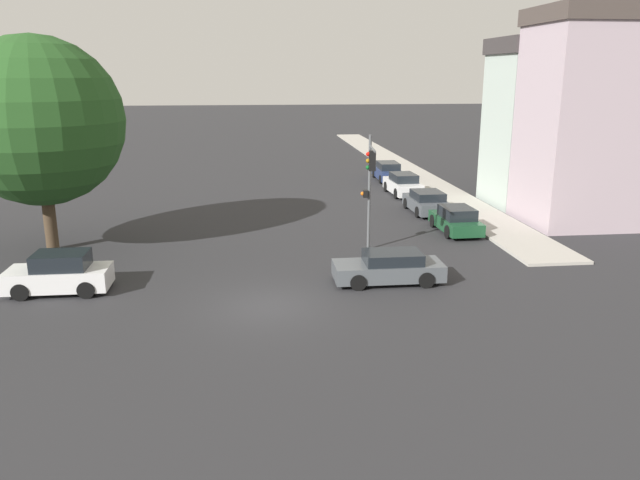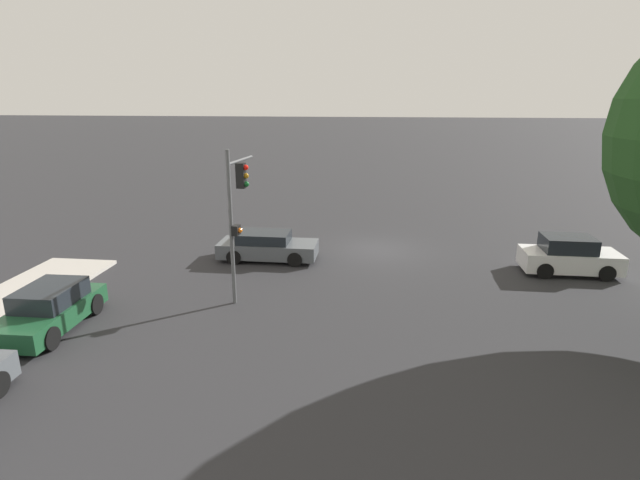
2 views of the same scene
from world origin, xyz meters
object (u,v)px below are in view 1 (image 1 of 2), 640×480
(street_tree, at_px, (39,121))
(crossing_car_1, at_px, (59,274))
(parked_car_1, at_px, (427,202))
(parked_car_3, at_px, (388,172))
(parked_car_0, at_px, (456,220))
(traffic_signal, at_px, (370,177))
(parked_car_2, at_px, (403,185))
(crossing_car_0, at_px, (389,268))

(street_tree, distance_m, crossing_car_1, 8.54)
(parked_car_1, distance_m, parked_car_3, 11.92)
(parked_car_0, xyz_separation_m, parked_car_1, (-0.18, 4.95, -0.02))
(street_tree, relative_size, parked_car_1, 2.36)
(crossing_car_1, bearing_deg, traffic_signal, -161.82)
(parked_car_0, bearing_deg, traffic_signal, 119.78)
(parked_car_3, bearing_deg, parked_car_2, 178.49)
(parked_car_0, xyz_separation_m, parked_car_2, (-0.23, 10.75, 0.06))
(traffic_signal, relative_size, parked_car_1, 1.30)
(street_tree, distance_m, parked_car_0, 21.13)
(crossing_car_0, relative_size, parked_car_3, 0.94)
(traffic_signal, relative_size, parked_car_0, 1.35)
(crossing_car_0, distance_m, parked_car_0, 9.36)
(crossing_car_0, height_order, crossing_car_1, crossing_car_1)
(traffic_signal, bearing_deg, parked_car_3, -99.26)
(crossing_car_0, distance_m, crossing_car_1, 12.93)
(crossing_car_1, bearing_deg, parked_car_0, -157.68)
(crossing_car_1, relative_size, parked_car_3, 0.82)
(parked_car_3, bearing_deg, street_tree, 132.40)
(crossing_car_0, xyz_separation_m, parked_car_3, (5.41, 24.54, 0.07))
(crossing_car_1, relative_size, parked_car_1, 0.91)
(traffic_signal, xyz_separation_m, parked_car_0, (5.35, 3.22, -2.93))
(parked_car_0, height_order, parked_car_1, parked_car_0)
(street_tree, distance_m, parked_car_2, 23.98)
(crossing_car_0, distance_m, parked_car_3, 25.13)
(traffic_signal, distance_m, parked_car_2, 15.15)
(street_tree, xyz_separation_m, traffic_signal, (15.04, -2.14, -2.51))
(traffic_signal, bearing_deg, street_tree, -2.32)
(parked_car_0, height_order, parked_car_2, parked_car_2)
(crossing_car_0, relative_size, parked_car_2, 0.99)
(crossing_car_1, height_order, parked_car_0, crossing_car_1)
(parked_car_1, bearing_deg, parked_car_3, -2.37)
(crossing_car_1, height_order, parked_car_3, crossing_car_1)
(crossing_car_0, bearing_deg, crossing_car_1, -1.09)
(parked_car_1, bearing_deg, traffic_signal, 146.40)
(street_tree, distance_m, traffic_signal, 15.39)
(crossing_car_1, distance_m, parked_car_0, 19.72)
(traffic_signal, bearing_deg, parked_car_2, -104.35)
(parked_car_0, relative_size, parked_car_2, 0.92)
(traffic_signal, xyz_separation_m, parked_car_3, (5.40, 20.09, -2.90))
(parked_car_2, bearing_deg, parked_car_1, 178.24)
(parked_car_1, bearing_deg, parked_car_2, -0.78)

